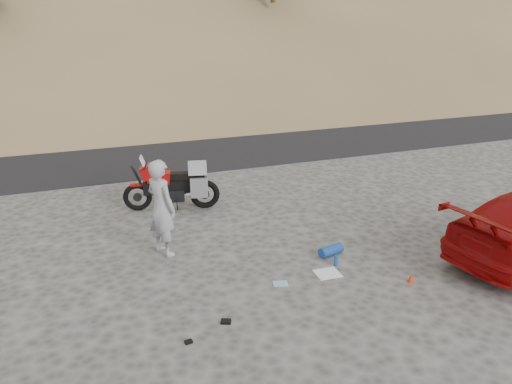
% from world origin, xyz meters
% --- Properties ---
extents(ground, '(140.00, 140.00, 0.00)m').
position_xyz_m(ground, '(0.00, 0.00, 0.00)').
color(ground, '#44423F').
rests_on(ground, ground).
extents(road, '(120.00, 7.00, 0.05)m').
position_xyz_m(road, '(0.00, 9.00, 0.00)').
color(road, black).
rests_on(road, ground).
extents(motorcycle, '(2.28, 0.98, 1.38)m').
position_xyz_m(motorcycle, '(0.42, 2.94, 0.59)').
color(motorcycle, black).
rests_on(motorcycle, ground).
extents(man, '(0.73, 0.83, 1.92)m').
position_xyz_m(man, '(-0.35, 0.65, 0.00)').
color(man, '#97979D').
rests_on(man, ground).
extents(gear_white_cloth, '(0.46, 0.42, 0.01)m').
position_xyz_m(gear_white_cloth, '(2.26, -1.27, 0.01)').
color(gear_white_cloth, white).
rests_on(gear_white_cloth, ground).
extents(gear_blue_mat, '(0.54, 0.32, 0.20)m').
position_xyz_m(gear_blue_mat, '(2.69, -0.62, 0.10)').
color(gear_blue_mat, navy).
rests_on(gear_blue_mat, ground).
extents(gear_bottle, '(0.09, 0.09, 0.21)m').
position_xyz_m(gear_bottle, '(2.56, -1.04, 0.10)').
color(gear_bottle, navy).
rests_on(gear_bottle, ground).
extents(gear_funnel, '(0.14, 0.14, 0.16)m').
position_xyz_m(gear_funnel, '(3.49, -2.06, 0.08)').
color(gear_funnel, '#B72D0C').
rests_on(gear_funnel, ground).
extents(gear_glove_a, '(0.19, 0.17, 0.04)m').
position_xyz_m(gear_glove_a, '(0.06, -2.07, 0.02)').
color(gear_glove_a, black).
rests_on(gear_glove_a, ground).
extents(gear_glove_b, '(0.12, 0.10, 0.04)m').
position_xyz_m(gear_glove_b, '(-0.59, -2.35, 0.02)').
color(gear_glove_b, black).
rests_on(gear_glove_b, ground).
extents(gear_blue_cloth, '(0.30, 0.25, 0.01)m').
position_xyz_m(gear_blue_cloth, '(1.31, -1.29, 0.01)').
color(gear_blue_cloth, '#82AECA').
rests_on(gear_blue_cloth, ground).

